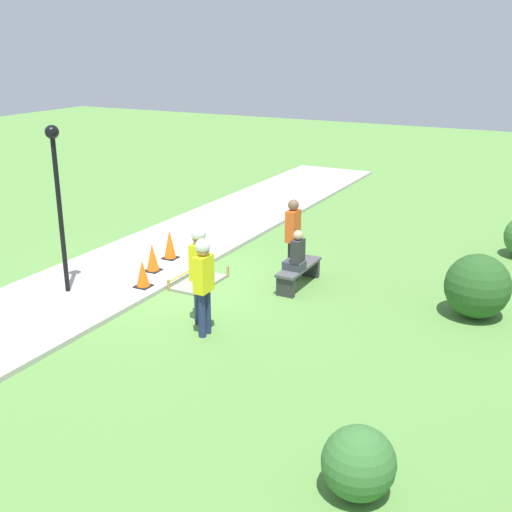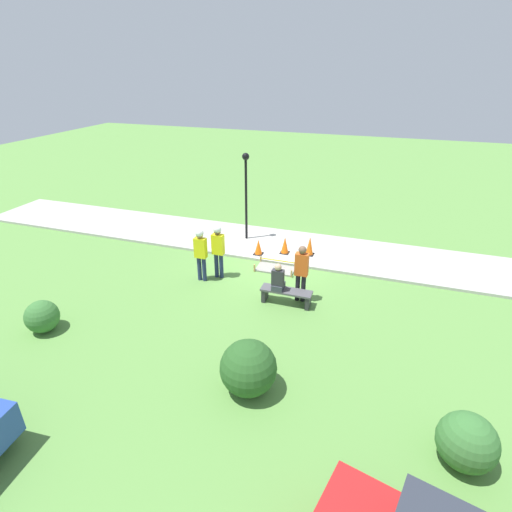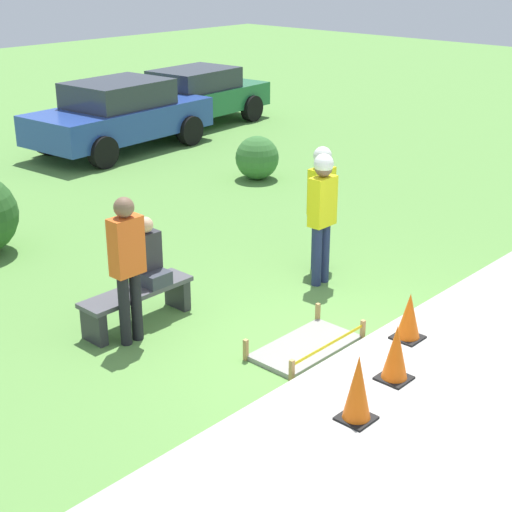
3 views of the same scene
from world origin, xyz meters
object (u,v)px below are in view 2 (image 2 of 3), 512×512
at_px(park_bench, 286,294).
at_px(bystander_in_orange_shirt, 301,270).
at_px(traffic_cone_near_patch, 310,246).
at_px(traffic_cone_sidewalk_edge, 258,247).
at_px(worker_supervisor, 201,250).
at_px(lamppost_near, 246,183).
at_px(traffic_cone_far_patch, 285,245).
at_px(worker_assistant, 218,246).
at_px(person_seated_on_bench, 278,279).

height_order(park_bench, bystander_in_orange_shirt, bystander_in_orange_shirt).
bearing_deg(traffic_cone_near_patch, traffic_cone_sidewalk_edge, 17.37).
bearing_deg(worker_supervisor, park_bench, 170.40).
distance_m(worker_supervisor, lamppost_near, 3.89).
bearing_deg(bystander_in_orange_shirt, traffic_cone_far_patch, -66.60).
distance_m(bystander_in_orange_shirt, lamppost_near, 5.17).
bearing_deg(lamppost_near, worker_assistant, 93.05).
xyz_separation_m(traffic_cone_far_patch, bystander_in_orange_shirt, (-1.29, 2.98, 0.65)).
xyz_separation_m(park_bench, bystander_in_orange_shirt, (-0.36, -0.33, 0.74)).
bearing_deg(worker_supervisor, traffic_cone_near_patch, -136.42).
relative_size(park_bench, lamppost_near, 0.45).
xyz_separation_m(traffic_cone_far_patch, worker_supervisor, (2.16, 2.78, 0.71)).
distance_m(worker_assistant, bystander_in_orange_shirt, 3.05).
height_order(traffic_cone_far_patch, traffic_cone_sidewalk_edge, traffic_cone_far_patch).
xyz_separation_m(traffic_cone_near_patch, park_bench, (0.00, 3.46, -0.12)).
bearing_deg(worker_assistant, traffic_cone_near_patch, -135.80).
xyz_separation_m(traffic_cone_far_patch, worker_assistant, (1.70, 2.39, 0.75)).
height_order(traffic_cone_near_patch, lamppost_near, lamppost_near).
bearing_deg(traffic_cone_sidewalk_edge, lamppost_near, -53.69).
bearing_deg(bystander_in_orange_shirt, worker_assistant, -10.99).
height_order(traffic_cone_near_patch, traffic_cone_far_patch, traffic_cone_near_patch).
bearing_deg(traffic_cone_far_patch, park_bench, 105.67).
height_order(worker_supervisor, lamppost_near, lamppost_near).
bearing_deg(park_bench, lamppost_near, -56.13).
height_order(traffic_cone_far_patch, worker_assistant, worker_assistant).
bearing_deg(traffic_cone_far_patch, person_seated_on_bench, 101.24).
bearing_deg(park_bench, person_seated_on_bench, 10.91).
bearing_deg(person_seated_on_bench, traffic_cone_far_patch, -78.76).
xyz_separation_m(worker_assistant, bystander_in_orange_shirt, (-2.99, 0.58, -0.10)).
bearing_deg(worker_supervisor, traffic_cone_sidewalk_edge, -117.64).
xyz_separation_m(worker_supervisor, lamppost_near, (-0.29, -3.65, 1.31)).
bearing_deg(worker_assistant, lamppost_near, -86.95).
distance_m(traffic_cone_far_patch, bystander_in_orange_shirt, 3.31).
bearing_deg(park_bench, traffic_cone_sidewalk_edge, -57.26).
bearing_deg(bystander_in_orange_shirt, person_seated_on_bench, 31.20).
height_order(traffic_cone_far_patch, lamppost_near, lamppost_near).
relative_size(traffic_cone_far_patch, worker_assistant, 0.34).
xyz_separation_m(traffic_cone_sidewalk_edge, bystander_in_orange_shirt, (-2.21, 2.56, 0.68)).
height_order(worker_assistant, lamppost_near, lamppost_near).
distance_m(park_bench, bystander_in_orange_shirt, 0.88).
bearing_deg(worker_assistant, traffic_cone_sidewalk_edge, -111.41).
bearing_deg(person_seated_on_bench, worker_assistant, -22.01).
height_order(traffic_cone_far_patch, park_bench, traffic_cone_far_patch).
height_order(park_bench, person_seated_on_bench, person_seated_on_bench).
relative_size(person_seated_on_bench, bystander_in_orange_shirt, 0.48).
relative_size(traffic_cone_far_patch, traffic_cone_sidewalk_edge, 1.10).
bearing_deg(worker_supervisor, bystander_in_orange_shirt, 176.75).
bearing_deg(traffic_cone_near_patch, lamppost_near, -14.24).
relative_size(person_seated_on_bench, worker_assistant, 0.46).
relative_size(traffic_cone_sidewalk_edge, worker_supervisor, 0.32).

